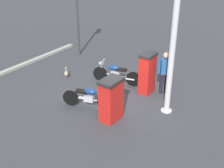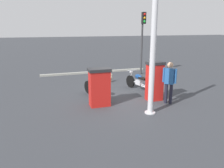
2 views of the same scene
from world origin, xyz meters
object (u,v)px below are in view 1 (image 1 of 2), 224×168
(attendant_person, at_px, (165,70))
(roadside_traffic_light, at_px, (78,4))
(motorcycle_near_pump, at_px, (116,73))
(canopy_support_pole, at_px, (172,53))
(fuel_pump_far, at_px, (111,99))
(wandering_duck, at_px, (66,73))
(motorcycle_far_pump, at_px, (88,97))
(fuel_pump_near, at_px, (147,73))

(attendant_person, xyz_separation_m, roadside_traffic_light, (5.67, -1.36, 1.70))
(motorcycle_near_pump, height_order, canopy_support_pole, canopy_support_pole)
(motorcycle_near_pump, distance_m, attendant_person, 2.19)
(fuel_pump_far, xyz_separation_m, wandering_duck, (3.62, -1.54, -0.56))
(motorcycle_far_pump, xyz_separation_m, roadside_traffic_light, (3.97, -4.04, 2.25))
(wandering_duck, xyz_separation_m, roadside_traffic_light, (1.45, -2.61, 2.49))
(canopy_support_pole, bearing_deg, attendant_person, -58.25)
(attendant_person, height_order, roadside_traffic_light, roadside_traffic_light)
(motorcycle_near_pump, xyz_separation_m, roadside_traffic_light, (3.59, -1.75, 2.25))
(motorcycle_far_pump, bearing_deg, wandering_duck, -29.56)
(roadside_traffic_light, bearing_deg, fuel_pump_far, 140.75)
(motorcycle_near_pump, bearing_deg, motorcycle_far_pump, 99.50)
(motorcycle_near_pump, distance_m, roadside_traffic_light, 4.58)
(motorcycle_near_pump, height_order, wandering_duck, motorcycle_near_pump)
(attendant_person, height_order, canopy_support_pole, canopy_support_pole)
(fuel_pump_far, height_order, canopy_support_pole, canopy_support_pole)
(motorcycle_near_pump, relative_size, canopy_support_pole, 0.46)
(canopy_support_pole, bearing_deg, fuel_pump_far, 50.34)
(wandering_duck, distance_m, roadside_traffic_light, 3.89)
(fuel_pump_far, bearing_deg, canopy_support_pole, -129.66)
(fuel_pump_far, bearing_deg, fuel_pump_near, -90.00)
(motorcycle_near_pump, height_order, attendant_person, attendant_person)
(motorcycle_far_pump, bearing_deg, attendant_person, -122.41)
(fuel_pump_far, distance_m, motorcycle_far_pump, 1.16)
(roadside_traffic_light, relative_size, canopy_support_pole, 0.86)
(wandering_duck, bearing_deg, motorcycle_near_pump, -158.10)
(fuel_pump_far, bearing_deg, wandering_duck, -23.02)
(motorcycle_near_pump, relative_size, attendant_person, 1.21)
(roadside_traffic_light, bearing_deg, motorcycle_near_pump, 153.98)
(fuel_pump_near, height_order, motorcycle_far_pump, fuel_pump_near)
(roadside_traffic_light, bearing_deg, canopy_support_pole, 158.31)
(motorcycle_near_pump, relative_size, roadside_traffic_light, 0.53)
(attendant_person, relative_size, wandering_duck, 3.83)
(wandering_duck, bearing_deg, fuel_pump_far, 156.98)
(motorcycle_near_pump, xyz_separation_m, canopy_support_pole, (-2.82, 0.80, 1.78))
(wandering_duck, bearing_deg, attendant_person, -163.49)
(motorcycle_far_pump, bearing_deg, fuel_pump_near, -115.46)
(motorcycle_far_pump, bearing_deg, motorcycle_near_pump, -80.50)
(wandering_duck, bearing_deg, fuel_pump_near, -166.07)
(fuel_pump_near, relative_size, roadside_traffic_light, 0.42)
(fuel_pump_near, distance_m, wandering_duck, 3.79)
(motorcycle_near_pump, height_order, roadside_traffic_light, roadside_traffic_light)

